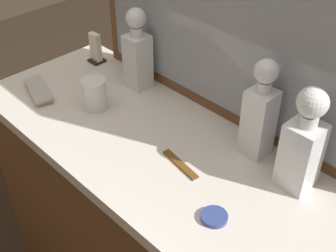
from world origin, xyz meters
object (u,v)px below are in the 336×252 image
(crystal_tumbler_far_left, at_px, (95,95))
(tortoiseshell_comb, at_px, (180,164))
(crystal_decanter_left, at_px, (302,149))
(napkin_holder, at_px, (96,50))
(crystal_decanter_right, at_px, (259,118))
(silver_brush_far_left, at_px, (39,91))
(porcelain_dish, at_px, (214,217))
(crystal_decanter_rear, at_px, (138,56))

(crystal_tumbler_far_left, bearing_deg, tortoiseshell_comb, -0.67)
(crystal_decanter_left, distance_m, napkin_holder, 0.86)
(crystal_decanter_right, bearing_deg, crystal_tumbler_far_left, -159.16)
(silver_brush_far_left, bearing_deg, crystal_tumbler_far_left, 24.74)
(crystal_decanter_right, relative_size, porcelain_dish, 4.46)
(crystal_decanter_rear, height_order, crystal_decanter_right, crystal_decanter_right)
(crystal_decanter_left, bearing_deg, napkin_holder, 178.23)
(porcelain_dish, xyz_separation_m, napkin_holder, (-0.79, 0.26, 0.04))
(silver_brush_far_left, height_order, napkin_holder, napkin_holder)
(napkin_holder, bearing_deg, porcelain_dish, -18.20)
(crystal_tumbler_far_left, xyz_separation_m, porcelain_dish, (0.56, -0.08, -0.04))
(tortoiseshell_comb, bearing_deg, crystal_tumbler_far_left, 179.33)
(crystal_decanter_left, height_order, tortoiseshell_comb, crystal_decanter_left)
(crystal_decanter_rear, distance_m, napkin_holder, 0.24)
(silver_brush_far_left, distance_m, napkin_holder, 0.27)
(crystal_decanter_right, distance_m, napkin_holder, 0.71)
(crystal_tumbler_far_left, height_order, silver_brush_far_left, crystal_tumbler_far_left)
(crystal_decanter_left, bearing_deg, tortoiseshell_comb, -147.51)
(tortoiseshell_comb, distance_m, napkin_holder, 0.64)
(crystal_decanter_right, xyz_separation_m, tortoiseshell_comb, (-0.10, -0.19, -0.11))
(porcelain_dish, distance_m, tortoiseshell_comb, 0.20)
(crystal_decanter_rear, relative_size, crystal_tumbler_far_left, 2.80)
(crystal_decanter_rear, bearing_deg, crystal_tumbler_far_left, -88.99)
(crystal_tumbler_far_left, distance_m, tortoiseshell_comb, 0.38)
(crystal_decanter_right, distance_m, porcelain_dish, 0.29)
(crystal_decanter_right, xyz_separation_m, crystal_decanter_left, (0.15, -0.03, -0.00))
(crystal_decanter_right, bearing_deg, tortoiseshell_comb, -118.86)
(crystal_tumbler_far_left, bearing_deg, crystal_decanter_right, 20.84)
(crystal_tumbler_far_left, bearing_deg, napkin_holder, 142.33)
(silver_brush_far_left, relative_size, tortoiseshell_comb, 1.26)
(crystal_decanter_left, distance_m, crystal_tumbler_far_left, 0.64)
(porcelain_dish, bearing_deg, crystal_tumbler_far_left, 171.82)
(porcelain_dish, distance_m, napkin_holder, 0.83)
(crystal_decanter_left, bearing_deg, crystal_decanter_rear, 177.48)
(crystal_decanter_left, relative_size, tortoiseshell_comb, 2.08)
(crystal_decanter_rear, bearing_deg, tortoiseshell_comb, -26.17)
(napkin_holder, bearing_deg, crystal_tumbler_far_left, -37.67)
(crystal_decanter_left, relative_size, crystal_tumbler_far_left, 2.91)
(silver_brush_far_left, bearing_deg, crystal_decanter_right, 21.97)
(silver_brush_far_left, relative_size, porcelain_dish, 2.69)
(crystal_decanter_rear, bearing_deg, porcelain_dish, -24.96)
(porcelain_dish, bearing_deg, crystal_decanter_left, 74.74)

